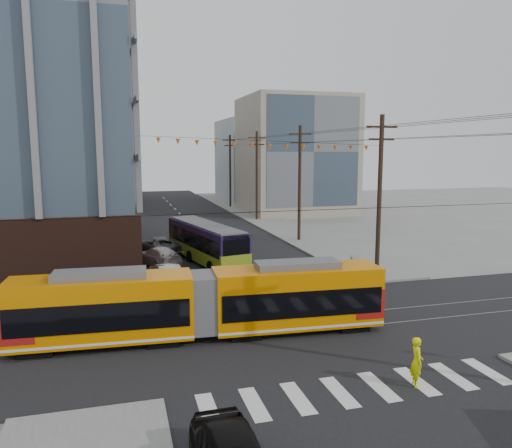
% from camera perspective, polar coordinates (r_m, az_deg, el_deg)
% --- Properties ---
extents(ground, '(160.00, 160.00, 0.00)m').
position_cam_1_polar(ground, '(22.09, 8.03, -14.84)').
color(ground, slate).
extents(bg_bldg_nw_near, '(18.00, 16.00, 18.00)m').
position_cam_1_polar(bg_bldg_nw_near, '(71.07, -22.93, 8.02)').
color(bg_bldg_nw_near, '#8C99A5').
rests_on(bg_bldg_nw_near, ground).
extents(bg_bldg_ne_near, '(14.00, 14.00, 16.00)m').
position_cam_1_polar(bg_bldg_ne_near, '(70.83, 4.44, 7.84)').
color(bg_bldg_ne_near, gray).
rests_on(bg_bldg_ne_near, ground).
extents(bg_bldg_nw_far, '(16.00, 18.00, 20.00)m').
position_cam_1_polar(bg_bldg_nw_far, '(90.72, -19.50, 8.78)').
color(bg_bldg_nw_far, gray).
rests_on(bg_bldg_nw_far, ground).
extents(bg_bldg_ne_far, '(16.00, 16.00, 14.00)m').
position_cam_1_polar(bg_bldg_ne_far, '(90.45, 1.25, 7.35)').
color(bg_bldg_ne_far, '#8C99A5').
rests_on(bg_bldg_ne_far, ground).
extents(utility_pole_far, '(0.30, 0.30, 11.00)m').
position_cam_1_polar(utility_pole_far, '(76.47, -2.97, 6.02)').
color(utility_pole_far, black).
rests_on(utility_pole_far, ground).
extents(streetcar, '(17.23, 3.47, 3.30)m').
position_cam_1_polar(streetcar, '(23.59, -6.05, -9.00)').
color(streetcar, '#D57500').
rests_on(streetcar, ground).
extents(city_bus, '(4.71, 11.23, 3.11)m').
position_cam_1_polar(city_bus, '(39.25, -5.75, -2.09)').
color(city_bus, '#221542').
rests_on(city_bus, ground).
extents(parked_car_silver, '(2.08, 4.21, 1.33)m').
position_cam_1_polar(parked_car_silver, '(33.54, -10.22, -5.56)').
color(parked_car_silver, silver).
rests_on(parked_car_silver, ground).
extents(parked_car_white, '(3.74, 5.21, 1.40)m').
position_cam_1_polar(parked_car_white, '(38.79, -11.10, -3.62)').
color(parked_car_white, '#B2A7A7').
rests_on(parked_car_white, ground).
extents(parked_car_grey, '(3.94, 5.77, 1.47)m').
position_cam_1_polar(parked_car_grey, '(42.93, -11.12, -2.42)').
color(parked_car_grey, '#54585C').
rests_on(parked_car_grey, ground).
extents(pedestrian, '(0.64, 0.79, 1.89)m').
position_cam_1_polar(pedestrian, '(20.03, 17.89, -14.76)').
color(pedestrian, '#E8F606').
rests_on(pedestrian, ground).
extents(jersey_barrier, '(2.20, 3.99, 0.79)m').
position_cam_1_polar(jersey_barrier, '(36.96, 11.51, -4.72)').
color(jersey_barrier, slate).
rests_on(jersey_barrier, ground).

